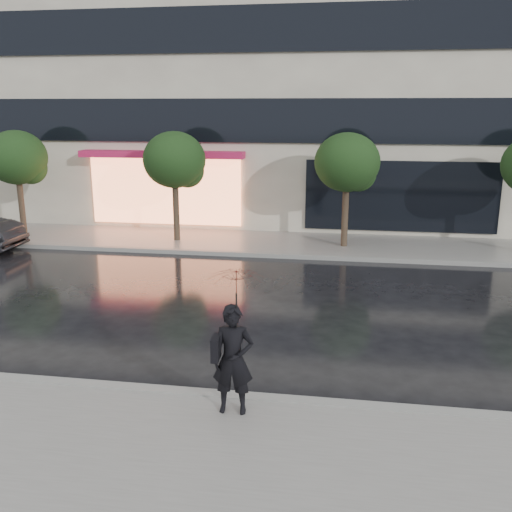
# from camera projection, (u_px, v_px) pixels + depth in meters

# --- Properties ---
(ground) EXTENTS (120.00, 120.00, 0.00)m
(ground) POSITION_uv_depth(u_px,v_px,m) (178.00, 370.00, 10.74)
(ground) COLOR black
(ground) RESTS_ON ground
(sidewalk_near) EXTENTS (60.00, 4.50, 0.12)m
(sidewalk_near) POSITION_uv_depth(u_px,v_px,m) (108.00, 473.00, 7.62)
(sidewalk_near) COLOR slate
(sidewalk_near) RESTS_ON ground
(sidewalk_far) EXTENTS (60.00, 3.50, 0.12)m
(sidewalk_far) POSITION_uv_depth(u_px,v_px,m) (260.00, 243.00, 20.52)
(sidewalk_far) COLOR slate
(sidewalk_far) RESTS_ON ground
(curb_near) EXTENTS (60.00, 0.25, 0.14)m
(curb_near) POSITION_uv_depth(u_px,v_px,m) (161.00, 392.00, 9.77)
(curb_near) COLOR gray
(curb_near) RESTS_ON ground
(curb_far) EXTENTS (60.00, 0.25, 0.14)m
(curb_far) POSITION_uv_depth(u_px,v_px,m) (252.00, 254.00, 18.85)
(curb_far) COLOR gray
(curb_far) RESTS_ON ground
(office_building) EXTENTS (30.00, 12.76, 18.00)m
(office_building) POSITION_uv_depth(u_px,v_px,m) (286.00, 10.00, 25.62)
(office_building) COLOR beige
(office_building) RESTS_ON ground
(tree_far_west) EXTENTS (2.20, 2.20, 3.99)m
(tree_far_west) POSITION_uv_depth(u_px,v_px,m) (19.00, 160.00, 20.94)
(tree_far_west) COLOR #33261C
(tree_far_west) RESTS_ON ground
(tree_mid_west) EXTENTS (2.20, 2.20, 3.99)m
(tree_mid_west) POSITION_uv_depth(u_px,v_px,m) (176.00, 162.00, 20.03)
(tree_mid_west) COLOR #33261C
(tree_mid_west) RESTS_ON ground
(tree_mid_east) EXTENTS (2.20, 2.20, 3.99)m
(tree_mid_east) POSITION_uv_depth(u_px,v_px,m) (349.00, 165.00, 19.12)
(tree_mid_east) COLOR #33261C
(tree_mid_east) RESTS_ON ground
(pedestrian_with_umbrella) EXTENTS (0.88, 0.90, 2.35)m
(pedestrian_with_umbrella) POSITION_uv_depth(u_px,v_px,m) (234.00, 325.00, 8.70)
(pedestrian_with_umbrella) COLOR black
(pedestrian_with_umbrella) RESTS_ON sidewalk_near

